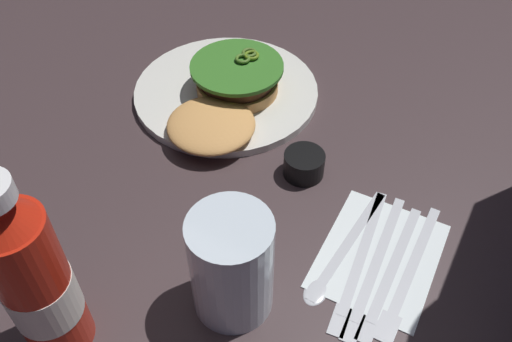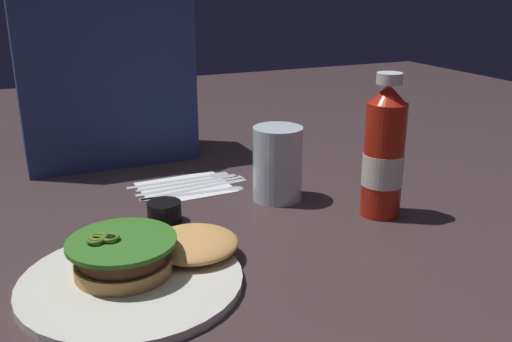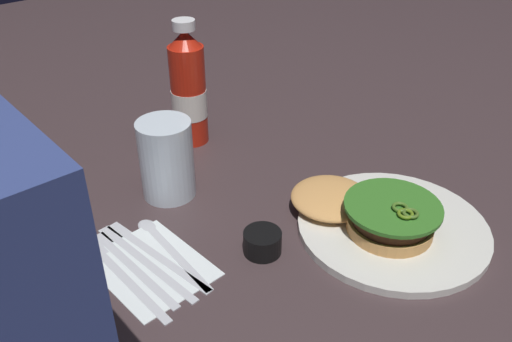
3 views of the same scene
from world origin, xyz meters
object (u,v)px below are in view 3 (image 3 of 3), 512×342
at_px(burger_sandwich, 367,210).
at_px(butter_knife, 128,262).
at_px(dinner_plate, 392,227).
at_px(ketchup_bottle, 188,91).
at_px(fork_utensil, 119,271).
at_px(water_glass, 167,159).
at_px(table_knife, 139,255).
at_px(condiment_cup, 262,242).
at_px(spoon_utensil, 164,241).
at_px(steak_knife, 150,249).
at_px(napkin, 151,266).

relative_size(burger_sandwich, butter_knife, 1.15).
height_order(dinner_plate, ketchup_bottle, ketchup_bottle).
relative_size(ketchup_bottle, fork_utensil, 1.16).
bearing_deg(water_glass, burger_sandwich, -147.49).
bearing_deg(table_knife, condiment_cup, -126.52).
bearing_deg(ketchup_bottle, burger_sandwich, -174.20).
xyz_separation_m(water_glass, spoon_utensil, (-0.10, 0.08, -0.06)).
relative_size(dinner_plate, steak_knife, 1.32).
height_order(spoon_utensil, butter_knife, same).
xyz_separation_m(burger_sandwich, condiment_cup, (0.06, 0.15, -0.01)).
height_order(ketchup_bottle, table_knife, ketchup_bottle).
distance_m(burger_sandwich, fork_utensil, 0.36).
relative_size(condiment_cup, napkin, 0.34).
relative_size(napkin, spoon_utensil, 0.85).
xyz_separation_m(spoon_utensil, steak_knife, (-0.00, 0.02, 0.00)).
distance_m(ketchup_bottle, condiment_cup, 0.36).
height_order(water_glass, steak_knife, water_glass).
bearing_deg(spoon_utensil, butter_knife, 95.71).
height_order(water_glass, butter_knife, water_glass).
height_order(water_glass, table_knife, water_glass).
relative_size(napkin, butter_knife, 0.81).
bearing_deg(butter_knife, water_glass, -51.99).
xyz_separation_m(spoon_utensil, butter_knife, (-0.01, 0.06, 0.00)).
xyz_separation_m(ketchup_bottle, fork_utensil, (-0.24, 0.29, -0.10)).
height_order(table_knife, fork_utensil, same).
bearing_deg(ketchup_bottle, steak_knife, 134.43).
height_order(dinner_plate, butter_knife, dinner_plate).
bearing_deg(butter_knife, dinner_plate, -119.90).
distance_m(table_knife, butter_knife, 0.02).
distance_m(water_glass, condiment_cup, 0.21).
distance_m(condiment_cup, spoon_utensil, 0.14).
bearing_deg(water_glass, napkin, 138.36).
xyz_separation_m(water_glass, table_knife, (-0.11, 0.12, -0.06)).
relative_size(steak_knife, table_knife, 0.99).
relative_size(dinner_plate, napkin, 1.74).
bearing_deg(steak_knife, spoon_utensil, -81.60).
bearing_deg(dinner_plate, condiment_cup, 62.77).
bearing_deg(ketchup_bottle, water_glass, 133.21).
height_order(steak_knife, butter_knife, same).
xyz_separation_m(spoon_utensil, table_knife, (-0.00, 0.04, 0.00)).
distance_m(burger_sandwich, napkin, 0.32).
relative_size(water_glass, fork_utensil, 0.64).
height_order(napkin, table_knife, table_knife).
distance_m(water_glass, butter_knife, 0.19).
relative_size(burger_sandwich, condiment_cup, 4.25).
height_order(steak_knife, fork_utensil, same).
bearing_deg(fork_utensil, steak_knife, -80.19).
relative_size(dinner_plate, spoon_utensil, 1.48).
bearing_deg(dinner_plate, table_knife, 58.47).
distance_m(dinner_plate, condiment_cup, 0.20).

